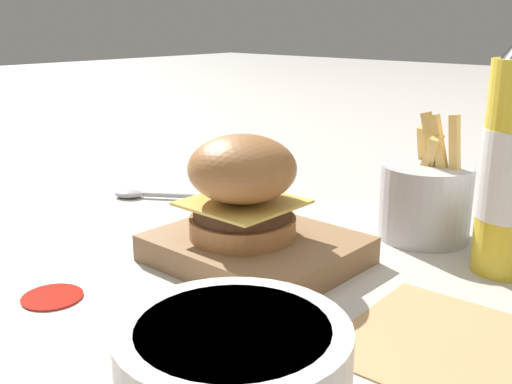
{
  "coord_description": "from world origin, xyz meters",
  "views": [
    {
      "loc": [
        -0.4,
        0.49,
        0.26
      ],
      "look_at": [
        0.01,
        0.04,
        0.08
      ],
      "focal_mm": 42.0,
      "sensor_mm": 36.0,
      "label": 1
    }
  ],
  "objects_px": {
    "side_bowl": "(233,367)",
    "burger": "(242,186)",
    "spoon": "(146,194)",
    "serving_board": "(256,249)",
    "fries_basket": "(425,199)"
  },
  "relations": [
    {
      "from": "side_bowl",
      "to": "burger",
      "type": "bearing_deg",
      "value": -48.28
    },
    {
      "from": "burger",
      "to": "spoon",
      "type": "relative_size",
      "value": 0.74
    },
    {
      "from": "serving_board",
      "to": "side_bowl",
      "type": "xyz_separation_m",
      "value": [
        -0.16,
        0.2,
        0.02
      ]
    },
    {
      "from": "fries_basket",
      "to": "spoon",
      "type": "bearing_deg",
      "value": 17.56
    },
    {
      "from": "serving_board",
      "to": "fries_basket",
      "type": "height_order",
      "value": "fries_basket"
    },
    {
      "from": "fries_basket",
      "to": "spoon",
      "type": "distance_m",
      "value": 0.4
    },
    {
      "from": "spoon",
      "to": "serving_board",
      "type": "bearing_deg",
      "value": 132.07
    },
    {
      "from": "fries_basket",
      "to": "side_bowl",
      "type": "height_order",
      "value": "fries_basket"
    },
    {
      "from": "serving_board",
      "to": "spoon",
      "type": "distance_m",
      "value": 0.29
    },
    {
      "from": "serving_board",
      "to": "burger",
      "type": "distance_m",
      "value": 0.07
    },
    {
      "from": "fries_basket",
      "to": "side_bowl",
      "type": "bearing_deg",
      "value": 98.88
    },
    {
      "from": "fries_basket",
      "to": "serving_board",
      "type": "bearing_deg",
      "value": 62.58
    },
    {
      "from": "fries_basket",
      "to": "spoon",
      "type": "xyz_separation_m",
      "value": [
        0.38,
        0.12,
        -0.04
      ]
    },
    {
      "from": "serving_board",
      "to": "side_bowl",
      "type": "bearing_deg",
      "value": 128.52
    },
    {
      "from": "serving_board",
      "to": "spoon",
      "type": "xyz_separation_m",
      "value": [
        0.28,
        -0.07,
        -0.01
      ]
    }
  ]
}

